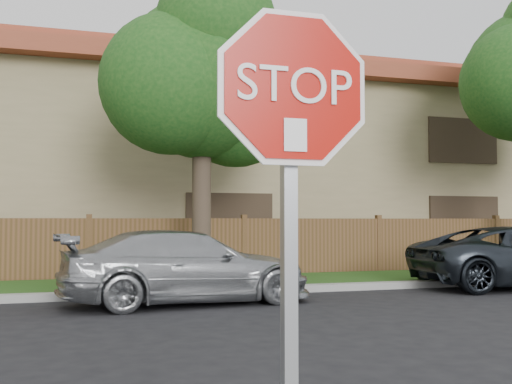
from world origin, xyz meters
name	(u,v)px	position (x,y,z in m)	size (l,w,h in m)	color
far_curb	(91,296)	(0.00, 8.15, 0.07)	(70.00, 0.30, 0.15)	gray
grass_strip	(89,287)	(0.00, 9.80, 0.06)	(70.00, 3.00, 0.12)	#1E4714
fence	(89,250)	(0.00, 11.40, 0.80)	(70.00, 0.12, 1.60)	#4D361B
apartment_building	(87,162)	(0.00, 17.00, 3.53)	(35.20, 9.20, 7.20)	#8D7F57
tree_mid	(204,78)	(2.52, 9.57, 4.87)	(4.80, 3.90, 7.35)	#382B21
stop_sign	(292,158)	(0.67, -1.48, 1.83)	(1.01, 0.13, 2.55)	gray
sedan_right	(187,267)	(1.70, 7.04, 0.68)	(1.91, 4.69, 1.36)	#9EA1A5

